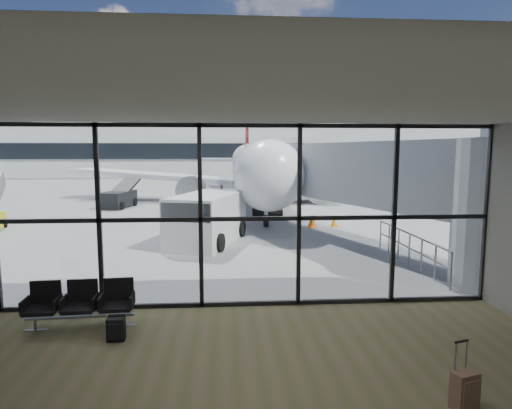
{
  "coord_description": "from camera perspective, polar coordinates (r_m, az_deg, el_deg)",
  "views": [
    {
      "loc": [
        -0.59,
        -10.27,
        3.81
      ],
      "look_at": [
        0.36,
        3.0,
        2.18
      ],
      "focal_mm": 30.0,
      "sensor_mm": 36.0,
      "label": 1
    }
  ],
  "objects": [
    {
      "name": "ground",
      "position": [
        50.42,
        -3.4,
        2.62
      ],
      "size": [
        220.0,
        220.0,
        0.0
      ],
      "primitive_type": "plane",
      "color": "slate",
      "rests_on": "ground"
    },
    {
      "name": "lounge_shell",
      "position": [
        5.63,
        2.03,
        -4.89
      ],
      "size": [
        12.02,
        8.01,
        4.51
      ],
      "color": "brown",
      "rests_on": "ground"
    },
    {
      "name": "glass_curtain_wall",
      "position": [
        10.41,
        -0.79,
        -1.65
      ],
      "size": [
        12.1,
        0.12,
        4.5
      ],
      "color": "white",
      "rests_on": "ground"
    },
    {
      "name": "jet_bridge",
      "position": [
        18.23,
        13.48,
        3.48
      ],
      "size": [
        8.0,
        16.5,
        4.33
      ],
      "color": "#AFB2B5",
      "rests_on": "ground"
    },
    {
      "name": "apron_railing",
      "position": [
        15.41,
        19.77,
        -5.01
      ],
      "size": [
        0.06,
        5.46,
        1.11
      ],
      "color": "gray",
      "rests_on": "ground"
    },
    {
      "name": "far_terminal",
      "position": [
        72.25,
        -4.11,
        7.26
      ],
      "size": [
        80.0,
        12.2,
        11.0
      ],
      "color": "#B2B1AD",
      "rests_on": "ground"
    },
    {
      "name": "tree_1",
      "position": [
        90.81,
        -29.34,
        6.99
      ],
      "size": [
        5.61,
        5.61,
        8.07
      ],
      "color": "#382619",
      "rests_on": "ground"
    },
    {
      "name": "tree_2",
      "position": [
        88.45,
        -25.82,
        7.61
      ],
      "size": [
        6.27,
        6.27,
        9.03
      ],
      "color": "#382619",
      "rests_on": "ground"
    },
    {
      "name": "tree_3",
      "position": [
        86.41,
        -22.05,
        7.0
      ],
      "size": [
        4.95,
        4.95,
        7.12
      ],
      "color": "#382619",
      "rests_on": "ground"
    },
    {
      "name": "tree_4",
      "position": [
        84.78,
        -18.18,
        7.59
      ],
      "size": [
        5.61,
        5.61,
        8.07
      ],
      "color": "#382619",
      "rests_on": "ground"
    },
    {
      "name": "tree_5",
      "position": [
        83.55,
        -14.16,
        8.17
      ],
      "size": [
        6.27,
        6.27,
        9.03
      ],
      "color": "#382619",
      "rests_on": "ground"
    },
    {
      "name": "seating_row",
      "position": [
        10.34,
        -22.27,
        -11.87
      ],
      "size": [
        2.28,
        0.76,
        1.01
      ],
      "rotation": [
        0.0,
        0.0,
        0.06
      ],
      "color": "gray",
      "rests_on": "ground"
    },
    {
      "name": "backpack",
      "position": [
        9.45,
        -18.18,
        -15.49
      ],
      "size": [
        0.35,
        0.32,
        0.52
      ],
      "rotation": [
        0.0,
        0.0,
        0.02
      ],
      "color": "black",
      "rests_on": "ground"
    },
    {
      "name": "suitcase",
      "position": [
        7.56,
        26.11,
        -21.34
      ],
      "size": [
        0.43,
        0.35,
        1.03
      ],
      "rotation": [
        0.0,
        0.0,
        0.29
      ],
      "color": "brown",
      "rests_on": "ground"
    },
    {
      "name": "airliner",
      "position": [
        34.83,
        -0.36,
        5.11
      ],
      "size": [
        29.52,
        34.15,
        8.8
      ],
      "rotation": [
        0.0,
        0.0,
        -0.02
      ],
      "color": "white",
      "rests_on": "ground"
    },
    {
      "name": "service_van",
      "position": [
        18.06,
        -6.61,
        -1.83
      ],
      "size": [
        3.41,
        5.16,
        2.07
      ],
      "rotation": [
        0.0,
        0.0,
        -0.31
      ],
      "color": "silver",
      "rests_on": "ground"
    },
    {
      "name": "belt_loader",
      "position": [
        31.26,
        -17.84,
        0.83
      ],
      "size": [
        2.26,
        4.4,
        1.93
      ],
      "rotation": [
        0.0,
        0.0,
        -0.2
      ],
      "color": "black",
      "rests_on": "ground"
    },
    {
      "name": "traffic_cone_a",
      "position": [
        25.34,
        -10.46,
        -1.14
      ],
      "size": [
        0.43,
        0.43,
        0.61
      ],
      "color": "#D0680A",
      "rests_on": "ground"
    },
    {
      "name": "traffic_cone_b",
      "position": [
        22.08,
        7.51,
        -2.18
      ],
      "size": [
        0.47,
        0.47,
        0.67
      ],
      "color": "#D05A0A",
      "rests_on": "ground"
    },
    {
      "name": "traffic_cone_c",
      "position": [
        22.47,
        10.38,
        -2.26
      ],
      "size": [
        0.37,
        0.37,
        0.53
      ],
      "color": "orange",
      "rests_on": "ground"
    }
  ]
}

